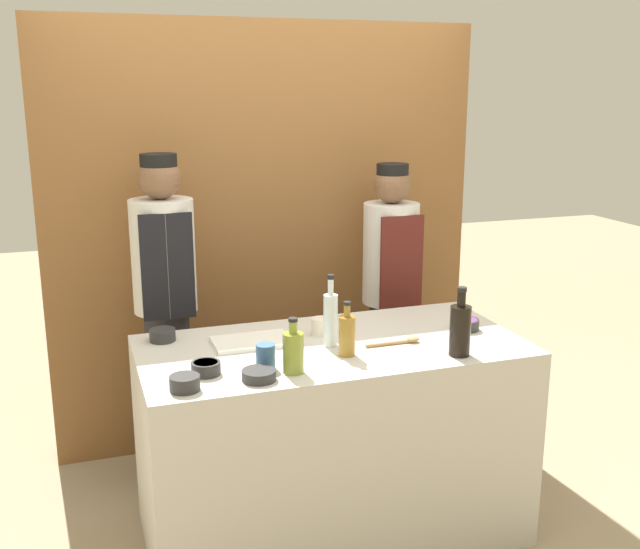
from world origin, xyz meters
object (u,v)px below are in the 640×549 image
(bottle_soy, at_px, (460,329))
(chef_right, at_px, (390,293))
(sauce_bowl_green, at_px, (162,334))
(bottle_oil, at_px, (293,351))
(sauce_bowl_yellow, at_px, (185,382))
(bottle_clear, at_px, (331,318))
(cup_cream, at_px, (320,326))
(sauce_bowl_purple, at_px, (466,324))
(cutting_board, at_px, (252,342))
(cup_blue, at_px, (266,356))
(sauce_bowl_orange, at_px, (206,367))
(chef_left, at_px, (166,305))
(sauce_bowl_brown, at_px, (259,374))
(wooden_spoon, at_px, (401,341))
(bottle_vinegar, at_px, (347,334))

(bottle_soy, xyz_separation_m, chef_right, (0.16, 1.09, -0.15))
(sauce_bowl_green, xyz_separation_m, bottle_oil, (0.45, -0.56, 0.06))
(sauce_bowl_yellow, height_order, chef_right, chef_right)
(bottle_clear, xyz_separation_m, cup_cream, (0.01, 0.16, -0.09))
(sauce_bowl_purple, xyz_separation_m, sauce_bowl_green, (-1.37, 0.30, 0.00))
(cutting_board, distance_m, cup_blue, 0.31)
(cup_blue, bearing_deg, bottle_oil, -40.45)
(sauce_bowl_orange, relative_size, chef_left, 0.07)
(bottle_clear, relative_size, cup_blue, 3.16)
(sauce_bowl_brown, xyz_separation_m, chef_right, (1.04, 1.08, -0.05))
(sauce_bowl_brown, height_order, bottle_soy, bottle_soy)
(sauce_bowl_orange, relative_size, bottle_clear, 0.36)
(cup_cream, bearing_deg, sauce_bowl_yellow, -146.99)
(sauce_bowl_brown, relative_size, sauce_bowl_orange, 1.15)
(sauce_bowl_purple, distance_m, bottle_clear, 0.69)
(bottle_clear, bearing_deg, cutting_board, 157.19)
(sauce_bowl_brown, xyz_separation_m, sauce_bowl_orange, (-0.19, 0.13, 0.01))
(bottle_oil, bearing_deg, bottle_soy, -2.85)
(sauce_bowl_brown, xyz_separation_m, bottle_soy, (0.88, -0.00, 0.09))
(sauce_bowl_brown, relative_size, bottle_clear, 0.42)
(sauce_bowl_yellow, xyz_separation_m, cup_blue, (0.35, 0.12, 0.02))
(sauce_bowl_yellow, distance_m, chef_left, 1.09)
(wooden_spoon, bearing_deg, chef_right, 69.00)
(sauce_bowl_purple, height_order, cutting_board, sauce_bowl_purple)
(sauce_bowl_orange, relative_size, bottle_vinegar, 0.49)
(bottle_oil, distance_m, wooden_spoon, 0.58)
(bottle_soy, relative_size, chef_left, 0.17)
(sauce_bowl_green, relative_size, bottle_vinegar, 0.49)
(cup_blue, relative_size, chef_right, 0.06)
(bottle_vinegar, xyz_separation_m, bottle_soy, (0.46, -0.15, 0.02))
(cup_cream, relative_size, chef_left, 0.05)
(sauce_bowl_yellow, relative_size, bottle_vinegar, 0.49)
(bottle_clear, relative_size, bottle_vinegar, 1.36)
(bottle_soy, relative_size, chef_right, 0.18)
(sauce_bowl_orange, bearing_deg, chef_left, 91.96)
(bottle_oil, distance_m, bottle_soy, 0.73)
(bottle_oil, bearing_deg, sauce_bowl_purple, 15.63)
(sauce_bowl_green, distance_m, bottle_vinegar, 0.85)
(bottle_soy, distance_m, cup_blue, 0.83)
(bottle_soy, bearing_deg, chef_right, 81.56)
(cup_cream, height_order, chef_right, chef_right)
(sauce_bowl_yellow, height_order, cup_blue, cup_blue)
(bottle_oil, relative_size, cup_cream, 2.69)
(bottle_vinegar, relative_size, cup_cream, 2.79)
(cup_cream, bearing_deg, sauce_bowl_orange, -151.85)
(cutting_board, height_order, chef_right, chef_right)
(sauce_bowl_yellow, bearing_deg, sauce_bowl_green, 90.73)
(sauce_bowl_orange, bearing_deg, bottle_vinegar, 2.08)
(sauce_bowl_brown, distance_m, cup_blue, 0.13)
(cutting_board, relative_size, chef_right, 0.21)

